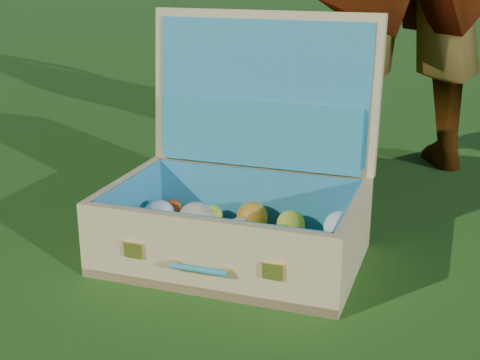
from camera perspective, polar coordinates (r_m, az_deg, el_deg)
ground at (r=1.77m, az=5.15°, el=-5.32°), size 60.00×60.00×0.00m
stray_ball at (r=1.69m, az=-9.93°, el=-5.18°), size 0.08×0.08×0.08m
suitcase at (r=1.67m, az=0.26°, el=-0.60°), size 0.66×0.55×0.58m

